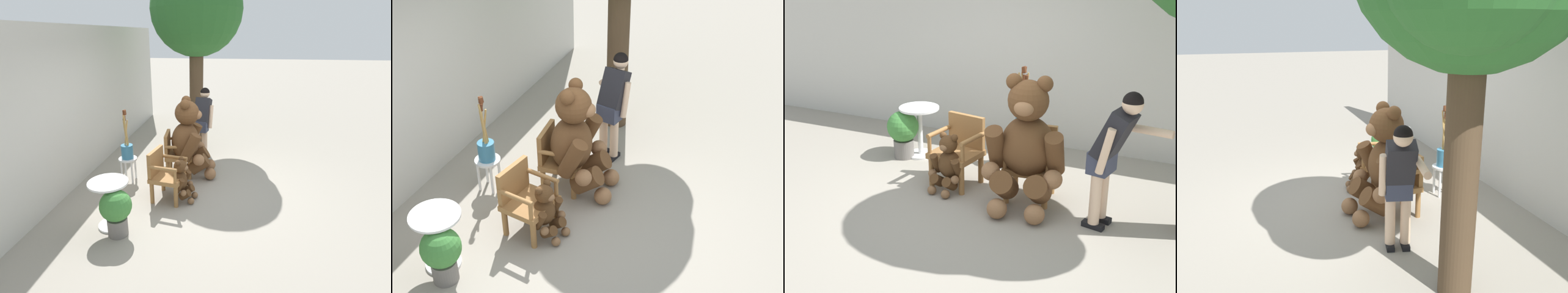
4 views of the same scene
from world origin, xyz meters
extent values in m
plane|color=gray|center=(0.00, 0.00, 0.00)|extent=(60.00, 60.00, 0.00)
cube|color=beige|center=(0.00, 2.40, 1.40)|extent=(10.00, 0.16, 2.80)
cube|color=olive|center=(-0.49, 0.54, 0.41)|extent=(0.64, 0.61, 0.07)
cylinder|color=olive|center=(-0.75, 0.37, 0.18)|extent=(0.07, 0.07, 0.37)
cylinder|color=olive|center=(-0.30, 0.29, 0.18)|extent=(0.07, 0.07, 0.37)
cylinder|color=olive|center=(-0.68, 0.78, 0.18)|extent=(0.07, 0.07, 0.37)
cylinder|color=olive|center=(-0.22, 0.71, 0.18)|extent=(0.07, 0.07, 0.37)
cube|color=olive|center=(-0.45, 0.76, 0.65)|extent=(0.52, 0.15, 0.42)
cylinder|color=olive|center=(-0.73, 0.58, 0.66)|extent=(0.14, 0.48, 0.06)
cylinder|color=olive|center=(-0.77, 0.37, 0.55)|extent=(0.05, 0.05, 0.22)
cylinder|color=olive|center=(-0.24, 0.49, 0.66)|extent=(0.14, 0.48, 0.06)
cylinder|color=olive|center=(-0.28, 0.29, 0.55)|extent=(0.05, 0.05, 0.22)
cube|color=olive|center=(0.49, 0.54, 0.41)|extent=(0.61, 0.57, 0.07)
cylinder|color=olive|center=(0.28, 0.31, 0.18)|extent=(0.07, 0.07, 0.37)
cylinder|color=olive|center=(0.74, 0.35, 0.18)|extent=(0.07, 0.07, 0.37)
cylinder|color=olive|center=(0.24, 0.73, 0.18)|extent=(0.07, 0.07, 0.37)
cylinder|color=olive|center=(0.70, 0.77, 0.18)|extent=(0.07, 0.07, 0.37)
cube|color=olive|center=(0.46, 0.77, 0.65)|extent=(0.52, 0.11, 0.42)
cylinder|color=olive|center=(0.24, 0.51, 0.66)|extent=(0.10, 0.48, 0.06)
cylinder|color=olive|center=(0.26, 0.31, 0.55)|extent=(0.05, 0.05, 0.22)
cylinder|color=olive|center=(0.74, 0.56, 0.66)|extent=(0.10, 0.48, 0.06)
cylinder|color=olive|center=(0.76, 0.35, 0.55)|extent=(0.05, 0.05, 0.22)
ellipsoid|color=brown|center=(0.49, 0.42, 0.70)|extent=(0.68, 0.59, 0.73)
sphere|color=brown|center=(0.49, 0.38, 1.26)|extent=(0.46, 0.46, 0.46)
ellipsoid|color=#8C603D|center=(0.51, 0.19, 1.23)|extent=(0.23, 0.19, 0.17)
sphere|color=black|center=(0.51, 0.19, 1.24)|extent=(0.07, 0.07, 0.07)
sphere|color=brown|center=(0.32, 0.39, 1.45)|extent=(0.18, 0.18, 0.18)
sphere|color=brown|center=(0.66, 0.42, 1.45)|extent=(0.18, 0.18, 0.18)
cylinder|color=brown|center=(0.16, 0.27, 0.70)|extent=(0.24, 0.42, 0.55)
sphere|color=#8C603D|center=(0.16, 0.12, 0.46)|extent=(0.22, 0.22, 0.22)
cylinder|color=brown|center=(0.84, 0.33, 0.70)|extent=(0.24, 0.42, 0.55)
sphere|color=#8C603D|center=(0.87, 0.19, 0.46)|extent=(0.22, 0.22, 0.22)
cylinder|color=brown|center=(0.32, 0.13, 0.31)|extent=(0.31, 0.47, 0.43)
sphere|color=#8C603D|center=(0.32, -0.08, 0.11)|extent=(0.23, 0.23, 0.23)
cylinder|color=brown|center=(0.70, 0.17, 0.31)|extent=(0.31, 0.47, 0.43)
sphere|color=#8C603D|center=(0.74, -0.04, 0.11)|extent=(0.23, 0.23, 0.23)
ellipsoid|color=#4C3019|center=(-0.49, 0.36, 0.34)|extent=(0.34, 0.30, 0.35)
sphere|color=#4C3019|center=(-0.49, 0.34, 0.61)|extent=(0.22, 0.22, 0.22)
ellipsoid|color=brown|center=(-0.51, 0.25, 0.59)|extent=(0.12, 0.10, 0.08)
sphere|color=black|center=(-0.51, 0.25, 0.60)|extent=(0.03, 0.03, 0.03)
sphere|color=#4C3019|center=(-0.57, 0.37, 0.70)|extent=(0.09, 0.09, 0.09)
sphere|color=#4C3019|center=(-0.41, 0.34, 0.70)|extent=(0.09, 0.09, 0.09)
cylinder|color=#4C3019|center=(-0.66, 0.33, 0.34)|extent=(0.13, 0.21, 0.26)
sphere|color=brown|center=(-0.68, 0.26, 0.22)|extent=(0.10, 0.10, 0.10)
cylinder|color=#4C3019|center=(-0.34, 0.27, 0.34)|extent=(0.13, 0.21, 0.26)
sphere|color=brown|center=(-0.34, 0.20, 0.22)|extent=(0.10, 0.10, 0.10)
cylinder|color=#4C3019|center=(-0.60, 0.25, 0.15)|extent=(0.16, 0.24, 0.21)
sphere|color=brown|center=(-0.63, 0.15, 0.06)|extent=(0.11, 0.11, 0.11)
cylinder|color=#4C3019|center=(-0.42, 0.22, 0.15)|extent=(0.16, 0.24, 0.21)
sphere|color=brown|center=(-0.43, 0.11, 0.06)|extent=(0.11, 0.11, 0.11)
cube|color=black|center=(1.35, 0.14, 0.03)|extent=(0.25, 0.14, 0.06)
cylinder|color=beige|center=(1.35, 0.14, 0.47)|extent=(0.12, 0.12, 0.82)
cube|color=black|center=(1.39, 0.31, 0.03)|extent=(0.25, 0.14, 0.06)
cylinder|color=beige|center=(1.39, 0.31, 0.47)|extent=(0.12, 0.12, 0.82)
cube|color=#33384C|center=(1.37, 0.22, 0.75)|extent=(0.28, 0.34, 0.24)
cube|color=black|center=(1.48, 0.20, 1.07)|extent=(0.46, 0.40, 0.57)
sphere|color=beige|center=(1.63, 0.17, 1.42)|extent=(0.21, 0.21, 0.21)
sphere|color=black|center=(1.63, 0.17, 1.44)|extent=(0.21, 0.21, 0.21)
cylinder|color=beige|center=(1.76, 0.33, 1.12)|extent=(0.57, 0.20, 0.10)
cylinder|color=beige|center=(1.44, 0.01, 0.95)|extent=(0.20, 0.12, 0.51)
cylinder|color=silver|center=(0.07, 1.44, 0.45)|extent=(0.34, 0.34, 0.03)
cylinder|color=silver|center=(0.17, 1.54, 0.22)|extent=(0.04, 0.04, 0.43)
cylinder|color=silver|center=(-0.03, 1.54, 0.22)|extent=(0.04, 0.04, 0.43)
cylinder|color=silver|center=(0.17, 1.34, 0.22)|extent=(0.04, 0.04, 0.43)
cylinder|color=silver|center=(-0.03, 1.34, 0.22)|extent=(0.04, 0.04, 0.43)
cylinder|color=teal|center=(0.07, 1.44, 0.59)|extent=(0.22, 0.22, 0.26)
cylinder|color=tan|center=(0.09, 1.46, 0.86)|extent=(0.09, 0.11, 0.64)
cylinder|color=#592D19|center=(0.09, 1.46, 1.22)|extent=(0.05, 0.05, 0.09)
cylinder|color=tan|center=(0.05, 1.42, 0.91)|extent=(0.07, 0.07, 0.75)
cylinder|color=#592D19|center=(0.05, 1.42, 1.33)|extent=(0.05, 0.05, 0.09)
cylinder|color=tan|center=(0.07, 1.44, 0.92)|extent=(0.10, 0.09, 0.76)
cylinder|color=#592D19|center=(0.07, 1.44, 1.34)|extent=(0.05, 0.05, 0.09)
cylinder|color=tan|center=(0.06, 1.44, 0.86)|extent=(0.03, 0.07, 0.65)
cylinder|color=#592D19|center=(0.06, 1.44, 1.23)|extent=(0.04, 0.05, 0.08)
cylinder|color=tan|center=(0.07, 1.42, 0.92)|extent=(0.18, 0.03, 0.75)
cylinder|color=#592D19|center=(0.07, 1.42, 1.34)|extent=(0.06, 0.04, 0.09)
cylinder|color=white|center=(-1.38, 1.19, 0.70)|extent=(0.56, 0.56, 0.03)
cylinder|color=white|center=(-1.38, 1.19, 0.34)|extent=(0.07, 0.07, 0.69)
cylinder|color=white|center=(-1.38, 1.19, 0.01)|extent=(0.40, 0.40, 0.03)
cylinder|color=#473523|center=(2.35, 0.45, 1.29)|extent=(0.33, 0.33, 2.59)
cylinder|color=slate|center=(-1.56, 1.03, 0.13)|extent=(0.28, 0.28, 0.26)
sphere|color=#3D7F38|center=(-1.56, 1.03, 0.46)|extent=(0.44, 0.44, 0.44)
camera|label=1|loc=(-4.96, -0.52, 2.65)|focal=28.00mm
camera|label=2|loc=(-4.91, -1.98, 4.43)|focal=50.00mm
camera|label=3|loc=(2.34, -5.07, 2.96)|focal=50.00mm
camera|label=4|loc=(5.66, -1.42, 2.59)|focal=40.00mm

